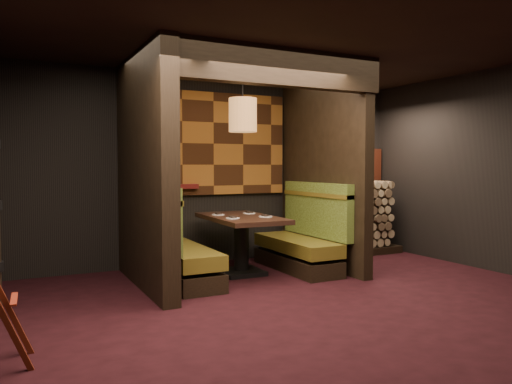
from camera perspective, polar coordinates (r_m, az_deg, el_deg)
The scene contains 17 objects.
floor at distance 5.45m, azimuth 6.32°, elevation -12.94°, with size 6.50×5.50×0.02m, color black.
ceiling at distance 5.41m, azimuth 6.51°, elevation 17.68°, with size 6.50×5.50×0.02m, color black.
wall_back at distance 7.70m, azimuth -4.90°, elevation 2.57°, with size 6.50×0.02×2.85m, color black.
partition_left at distance 6.23m, azimuth -12.66°, elevation 2.38°, with size 0.20×2.20×2.85m, color black.
partition_right at distance 7.38m, azimuth 7.65°, elevation 2.53°, with size 0.15×2.10×2.85m, color black.
header_beam at distance 5.94m, azimuth 2.47°, elevation 14.12°, with size 2.85×0.18×0.44m, color black.
tapa_back_panel at distance 7.65m, azimuth -4.95°, elevation 5.53°, with size 2.40×0.06×1.55m, color #975A20.
tapa_side_panel at distance 6.43m, azimuth -12.04°, elevation 6.20°, with size 0.04×1.85×1.45m, color #975A20.
lacquer_shelf at distance 7.40m, azimuth -8.89°, elevation 0.63°, with size 0.60×0.12×0.07m, color #5B1715.
booth_bench_left at distance 6.42m, azimuth -9.16°, elevation -6.75°, with size 0.68×1.60×1.14m.
booth_bench_right at distance 7.22m, azimuth 5.39°, elevation -5.64°, with size 0.68×1.60×1.14m.
dining_table at distance 6.82m, azimuth -1.69°, elevation -4.74°, with size 0.86×1.53×0.80m.
place_settings at distance 6.79m, azimuth -1.69°, elevation -2.68°, with size 0.67×0.71×0.03m.
pendant_lamp at distance 6.75m, azimuth -1.53°, elevation 8.78°, with size 0.38×0.38×0.91m.
firewood_stack at distance 8.53m, azimuth 10.61°, elevation -2.89°, with size 1.73×0.70×1.22m.
mosaic_header at distance 8.75m, azimuth 9.36°, elevation 3.12°, with size 1.83×0.10×0.56m, color maroon.
bay_front_post at distance 7.64m, azimuth 7.11°, elevation 2.55°, with size 0.08×0.08×2.85m, color black.
Camera 1 is at (-2.87, -4.39, 1.50)m, focal length 35.00 mm.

